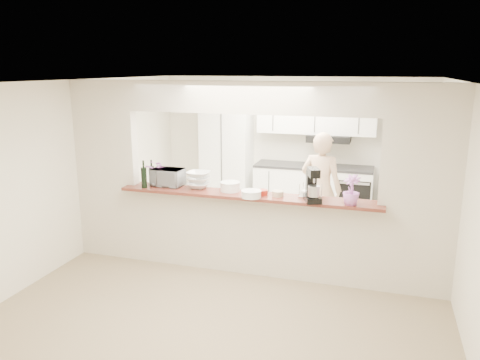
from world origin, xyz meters
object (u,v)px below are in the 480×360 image
at_px(person, 321,190).
at_px(toaster_oven, 168,177).
at_px(refrigerator, 407,177).
at_px(stand_mixer, 313,186).

bearing_deg(person, toaster_oven, 45.03).
relative_size(refrigerator, stand_mixer, 4.13).
height_order(refrigerator, person, person).
distance_m(toaster_oven, person, 2.31).
height_order(refrigerator, toaster_oven, refrigerator).
bearing_deg(person, refrigerator, -120.88).
relative_size(toaster_oven, stand_mixer, 1.03).
height_order(toaster_oven, stand_mixer, stand_mixer).
height_order(refrigerator, stand_mixer, refrigerator).
bearing_deg(refrigerator, toaster_oven, -140.91).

